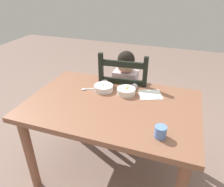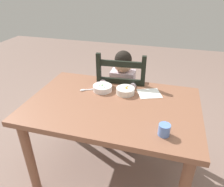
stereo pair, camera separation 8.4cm
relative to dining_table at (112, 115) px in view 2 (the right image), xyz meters
The scene contains 9 objects.
ground_plane 0.62m from the dining_table, ahead, with size 8.00×8.00×0.00m, color gray.
dining_table is the anchor object (origin of this frame).
dining_chair 0.49m from the dining_table, 93.86° to the left, with size 0.45×0.45×0.99m.
child_figure 0.46m from the dining_table, 94.45° to the left, with size 0.32×0.31×0.97m.
bowl_of_peas 0.25m from the dining_table, 128.44° to the left, with size 0.16×0.16×0.05m.
bowl_of_carrots 0.22m from the dining_table, 70.08° to the left, with size 0.15×0.15×0.05m.
spoon 0.32m from the dining_table, 154.43° to the left, with size 0.13×0.08×0.01m.
drinking_cup 0.49m from the dining_table, 34.09° to the right, with size 0.07×0.07×0.07m, color #638CDF.
paper_napkin 0.34m from the dining_table, 41.24° to the left, with size 0.17×0.16×0.00m, color white.
Camera 2 is at (0.35, -1.27, 1.55)m, focal length 33.83 mm.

